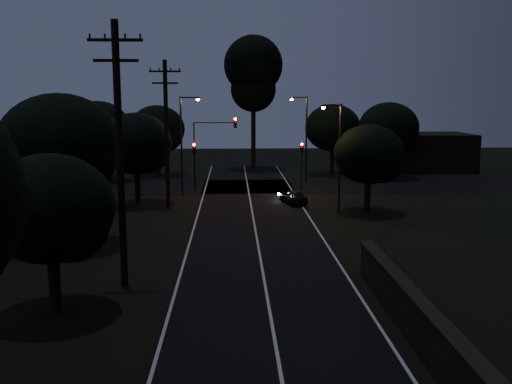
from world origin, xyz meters
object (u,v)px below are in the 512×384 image
utility_pole_mid (120,152)px  tall_pine (253,73)px  utility_pole_far (166,132)px  signal_left (194,158)px  signal_right (302,157)px  car (293,197)px  streetlight_c (337,150)px  streetlight_b (304,133)px  streetlight_a (184,138)px  signal_mast (214,140)px

utility_pole_mid → tall_pine: size_ratio=0.75×
utility_pole_far → signal_left: 8.53m
signal_right → car: signal_right is taller
tall_pine → utility_pole_far: bearing=-106.9°
car → tall_pine: bearing=-99.7°
tall_pine → car: 23.90m
signal_left → streetlight_c: bearing=-43.8°
utility_pole_far → streetlight_c: (11.83, -2.00, -1.13)m
signal_left → streetlight_b: streetlight_b is taller
utility_pole_far → tall_pine: size_ratio=0.72×
utility_pole_mid → utility_pole_far: utility_pole_mid is taller
streetlight_a → streetlight_c: 13.72m
signal_left → signal_right: same height
streetlight_a → streetlight_b: bearing=29.5°
signal_mast → streetlight_a: size_ratio=0.78×
streetlight_a → signal_mast: bearing=39.8°
utility_pole_far → streetlight_a: bearing=83.4°
utility_pole_far → tall_pine: tall_pine is taller
signal_left → car: size_ratio=1.28×
signal_right → streetlight_b: bearing=80.0°
utility_pole_mid → car: size_ratio=3.44×
signal_left → streetlight_b: size_ratio=0.51×
car → signal_mast: bearing=-62.6°
utility_pole_far → streetlight_a: size_ratio=1.31×
signal_right → signal_left: bearing=180.0°
streetlight_c → streetlight_b: bearing=92.1°
tall_pine → utility_pole_mid: bearing=-99.9°
streetlight_c → car: (-2.63, 3.40, -3.81)m
signal_left → streetlight_b: bearing=22.0°
streetlight_a → streetlight_c: streetlight_a is taller
signal_right → signal_mast: size_ratio=0.66×
utility_pole_far → streetlight_a: utility_pole_far is taller
utility_pole_mid → signal_mast: 25.22m
tall_pine → streetlight_a: size_ratio=1.83×
utility_pole_mid → streetlight_b: 31.15m
signal_mast → streetlight_b: streetlight_b is taller
streetlight_b → streetlight_c: 14.01m
tall_pine → streetlight_b: bearing=-68.6°
signal_right → streetlight_a: bearing=-168.7°
streetlight_a → streetlight_c: (11.14, -8.00, -0.29)m
signal_mast → streetlight_b: size_ratio=0.78×
signal_left → signal_right: (9.20, 0.00, 0.00)m
signal_mast → streetlight_a: streetlight_a is taller
signal_right → signal_mast: bearing=180.0°
signal_mast → signal_left: bearing=-179.9°
utility_pole_mid → tall_pine: 40.89m
utility_pole_mid → signal_right: bearing=67.0°
signal_left → signal_mast: (1.69, 0.00, 1.50)m
utility_pole_mid → utility_pole_far: 17.00m
streetlight_a → streetlight_b: (10.61, 6.00, 0.00)m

